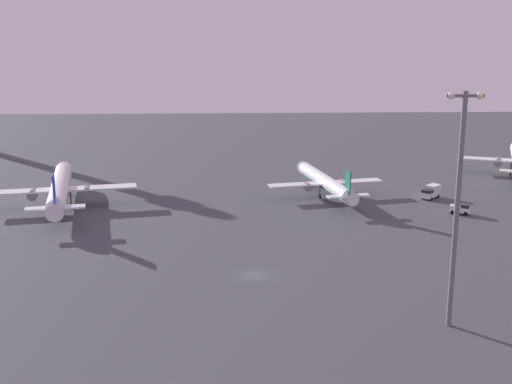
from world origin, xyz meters
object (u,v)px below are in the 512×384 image
(airplane_far_stand, at_px, (60,189))
(airplane_taxiway_distant, at_px, (325,182))
(apron_light_east, at_px, (458,199))
(catering_truck, at_px, (431,192))
(maintenance_van, at_px, (460,209))

(airplane_far_stand, relative_size, airplane_taxiway_distant, 1.22)
(apron_light_east, bearing_deg, catering_truck, 75.56)
(catering_truck, relative_size, apron_light_east, 0.18)
(catering_truck, bearing_deg, apron_light_east, 119.14)
(airplane_far_stand, distance_m, maintenance_van, 87.58)
(catering_truck, bearing_deg, airplane_far_stand, 46.64)
(airplane_far_stand, bearing_deg, maintenance_van, -16.97)
(maintenance_van, distance_m, catering_truck, 13.98)
(airplane_taxiway_distant, height_order, maintenance_van, airplane_taxiway_distant)
(airplane_taxiway_distant, bearing_deg, maintenance_van, -43.35)
(airplane_taxiway_distant, bearing_deg, airplane_far_stand, 175.19)
(apron_light_east, bearing_deg, airplane_taxiway_distant, 95.60)
(airplane_taxiway_distant, xyz_separation_m, apron_light_east, (6.97, -71.02, 14.20))
(airplane_taxiway_distant, distance_m, maintenance_van, 31.63)
(catering_truck, bearing_deg, maintenance_van, 143.15)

